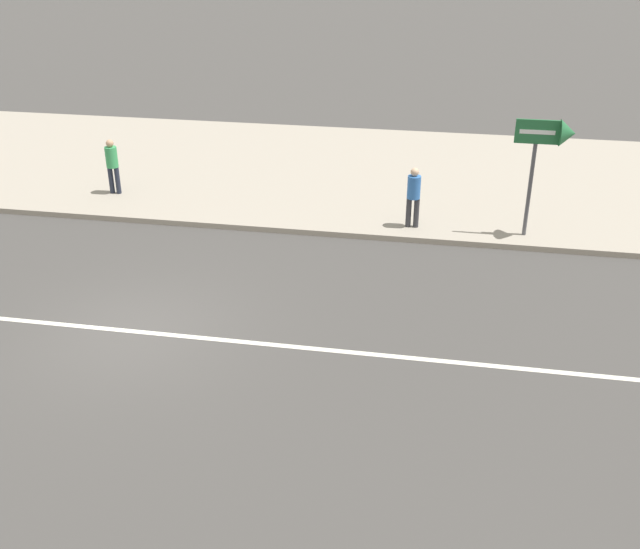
# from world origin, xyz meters

# --- Properties ---
(ground_plane) EXTENTS (160.00, 160.00, 0.00)m
(ground_plane) POSITION_xyz_m (0.00, 0.00, 0.00)
(ground_plane) COLOR #423F3D
(lane_centre_stripe) EXTENTS (50.40, 0.14, 0.01)m
(lane_centre_stripe) POSITION_xyz_m (0.00, 0.00, 0.00)
(lane_centre_stripe) COLOR silver
(lane_centre_stripe) RESTS_ON ground
(kerb_strip) EXTENTS (68.00, 10.00, 0.15)m
(kerb_strip) POSITION_xyz_m (0.00, 10.40, 0.07)
(kerb_strip) COLOR #9E9384
(kerb_strip) RESTS_ON ground
(arrow_signboard) EXTENTS (1.40, 0.64, 3.01)m
(arrow_signboard) POSITION_xyz_m (8.49, 6.07, 2.67)
(arrow_signboard) COLOR #4C4C51
(arrow_signboard) RESTS_ON kerb_strip
(pedestrian_mid_kerb) EXTENTS (0.34, 0.34, 1.60)m
(pedestrian_mid_kerb) POSITION_xyz_m (-3.53, 7.14, 1.08)
(pedestrian_mid_kerb) COLOR #232838
(pedestrian_mid_kerb) RESTS_ON kerb_strip
(pedestrian_by_shop) EXTENTS (0.34, 0.34, 1.60)m
(pedestrian_by_shop) POSITION_xyz_m (5.15, 6.13, 1.08)
(pedestrian_by_shop) COLOR #333338
(pedestrian_by_shop) RESTS_ON kerb_strip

